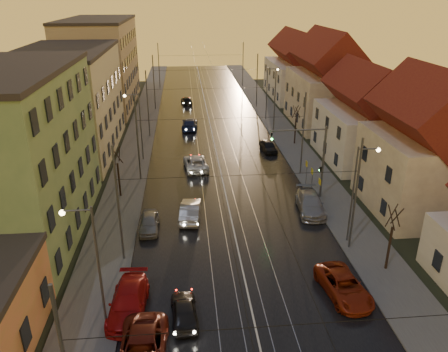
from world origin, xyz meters
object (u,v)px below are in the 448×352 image
object	(u,v)px
street_lamp_1	(358,186)
driving_car_1	(190,211)
parked_right_1	(310,203)
parked_left_2	(128,302)
driving_car_2	(196,163)
parked_right_2	(268,146)
parked_left_3	(149,223)
street_lamp_0	(92,257)
traffic_light_mast	(313,154)
parked_right_0	(344,286)
street_lamp_2	(138,120)
driving_car_0	(184,311)
driving_car_3	(190,124)
parked_left_1	(142,351)
street_lamp_3	(269,88)
driving_car_4	(187,100)

from	to	relation	value
street_lamp_1	driving_car_1	distance (m)	14.20
parked_right_1	parked_left_2	bearing A→B (deg)	-134.90
driving_car_2	parked_right_2	xyz separation A→B (m)	(9.18, 5.07, -0.06)
parked_left_3	parked_right_1	distance (m)	14.41
street_lamp_0	traffic_light_mast	world-z (taller)	street_lamp_0
driving_car_1	parked_right_0	distance (m)	15.01
parked_right_1	traffic_light_mast	bearing A→B (deg)	80.01
street_lamp_1	parked_right_1	distance (m)	7.02
street_lamp_2	parked_right_0	size ratio (longest dim) A/B	1.58
driving_car_0	driving_car_3	distance (m)	40.09
driving_car_2	parked_left_1	bearing A→B (deg)	76.89
street_lamp_1	traffic_light_mast	bearing A→B (deg)	97.91
parked_left_1	driving_car_2	bearing A→B (deg)	83.55
parked_right_1	parked_right_0	bearing A→B (deg)	-89.49
driving_car_1	driving_car_2	distance (m)	11.62
street_lamp_3	driving_car_1	xyz separation A→B (m)	(-12.65, -31.03, -4.11)
street_lamp_2	parked_left_3	world-z (taller)	street_lamp_2
driving_car_4	driving_car_2	bearing A→B (deg)	83.60
driving_car_1	street_lamp_2	bearing A→B (deg)	-64.61
parked_right_1	driving_car_0	bearing A→B (deg)	-125.26
parked_left_2	driving_car_0	bearing A→B (deg)	-12.72
parked_left_3	parked_left_1	bearing A→B (deg)	-87.91
street_lamp_3	driving_car_4	xyz separation A→B (m)	(-12.42, 11.38, -4.20)
street_lamp_0	parked_right_2	xyz separation A→B (m)	(15.58, 29.64, -4.21)
driving_car_4	parked_right_1	bearing A→B (deg)	96.60
traffic_light_mast	parked_right_0	distance (m)	15.06
parked_left_1	driving_car_1	bearing A→B (deg)	81.01
parked_left_2	parked_left_3	world-z (taller)	parked_left_2
street_lamp_3	traffic_light_mast	size ratio (longest dim) A/B	1.11
street_lamp_0	driving_car_2	bearing A→B (deg)	75.38
street_lamp_3	parked_right_0	xyz separation A→B (m)	(-2.90, -42.44, -4.18)
parked_left_1	parked_right_2	distance (m)	35.02
driving_car_2	driving_car_3	size ratio (longest dim) A/B	1.00
parked_left_2	street_lamp_2	bearing A→B (deg)	96.38
street_lamp_3	driving_car_4	world-z (taller)	street_lamp_3
street_lamp_3	parked_right_2	size ratio (longest dim) A/B	2.01
driving_car_0	driving_car_2	world-z (taller)	driving_car_2
driving_car_1	driving_car_2	xyz separation A→B (m)	(0.85, 11.59, -0.04)
street_lamp_1	driving_car_3	world-z (taller)	street_lamp_1
street_lamp_3	driving_car_3	distance (m)	13.37
driving_car_4	parked_right_1	xyz separation A→B (m)	(10.58, -41.98, 0.10)
street_lamp_2	parked_right_2	xyz separation A→B (m)	(15.58, 1.64, -4.21)
street_lamp_0	street_lamp_2	size ratio (longest dim) A/B	1.00
parked_left_1	parked_right_1	size ratio (longest dim) A/B	1.02
traffic_light_mast	parked_right_0	world-z (taller)	traffic_light_mast
driving_car_0	traffic_light_mast	bearing A→B (deg)	-131.37
parked_left_2	parked_right_1	world-z (taller)	parked_right_1
driving_car_2	driving_car_3	distance (m)	15.71
driving_car_3	parked_left_3	world-z (taller)	driving_car_3
parked_right_2	driving_car_1	bearing A→B (deg)	-126.69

